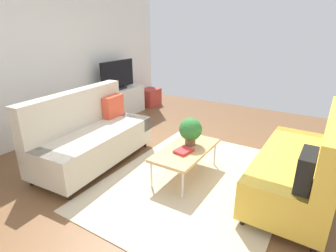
# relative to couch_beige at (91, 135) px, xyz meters

# --- Properties ---
(ground_plane) EXTENTS (7.68, 7.68, 0.00)m
(ground_plane) POSITION_rel_couch_beige_xyz_m (0.45, -1.28, -0.44)
(ground_plane) COLOR brown
(wall_far) EXTENTS (6.40, 0.12, 2.90)m
(wall_far) POSITION_rel_couch_beige_xyz_m (0.45, 1.52, 1.01)
(wall_far) COLOR white
(wall_far) RESTS_ON ground_plane
(area_rug) EXTENTS (2.90, 2.20, 0.01)m
(area_rug) POSITION_rel_couch_beige_xyz_m (0.34, -1.62, -0.44)
(area_rug) COLOR beige
(area_rug) RESTS_ON ground_plane
(couch_beige) EXTENTS (1.95, 0.97, 1.10)m
(couch_beige) POSITION_rel_couch_beige_xyz_m (0.00, 0.00, 0.00)
(couch_beige) COLOR beige
(couch_beige) RESTS_ON ground_plane
(couch_green) EXTENTS (1.91, 0.87, 1.10)m
(couch_green) POSITION_rel_couch_beige_xyz_m (0.68, -2.84, 0.00)
(couch_green) COLOR gold
(couch_green) RESTS_ON ground_plane
(coffee_table) EXTENTS (1.10, 0.56, 0.42)m
(coffee_table) POSITION_rel_couch_beige_xyz_m (0.39, -1.42, -0.05)
(coffee_table) COLOR tan
(coffee_table) RESTS_ON ground_plane
(tv_console) EXTENTS (1.40, 0.44, 0.64)m
(tv_console) POSITION_rel_couch_beige_xyz_m (1.95, 1.18, -0.12)
(tv_console) COLOR silver
(tv_console) RESTS_ON ground_plane
(tv) EXTENTS (1.00, 0.20, 0.64)m
(tv) POSITION_rel_couch_beige_xyz_m (1.95, 1.16, 0.51)
(tv) COLOR black
(tv) RESTS_ON tv_console
(storage_trunk) EXTENTS (0.52, 0.40, 0.44)m
(storage_trunk) POSITION_rel_couch_beige_xyz_m (3.05, 1.08, -0.22)
(storage_trunk) COLOR #B2382D
(storage_trunk) RESTS_ON ground_plane
(potted_plant) EXTENTS (0.32, 0.32, 0.39)m
(potted_plant) POSITION_rel_couch_beige_xyz_m (0.54, -1.41, 0.20)
(potted_plant) COLOR brown
(potted_plant) RESTS_ON coffee_table
(table_book_0) EXTENTS (0.27, 0.22, 0.04)m
(table_book_0) POSITION_rel_couch_beige_xyz_m (0.28, -1.45, -0.00)
(table_book_0) COLOR red
(table_book_0) RESTS_ON coffee_table
(vase_0) EXTENTS (0.12, 0.12, 0.15)m
(vase_0) POSITION_rel_couch_beige_xyz_m (1.37, 1.23, 0.27)
(vase_0) COLOR #4C72B2
(vase_0) RESTS_ON tv_console
(bottle_0) EXTENTS (0.06, 0.06, 0.18)m
(bottle_0) POSITION_rel_couch_beige_xyz_m (1.55, 1.14, 0.29)
(bottle_0) COLOR #262626
(bottle_0) RESTS_ON tv_console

